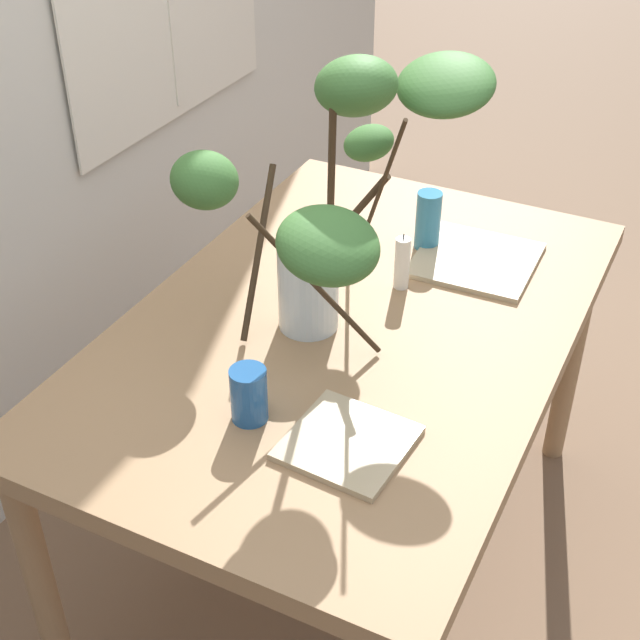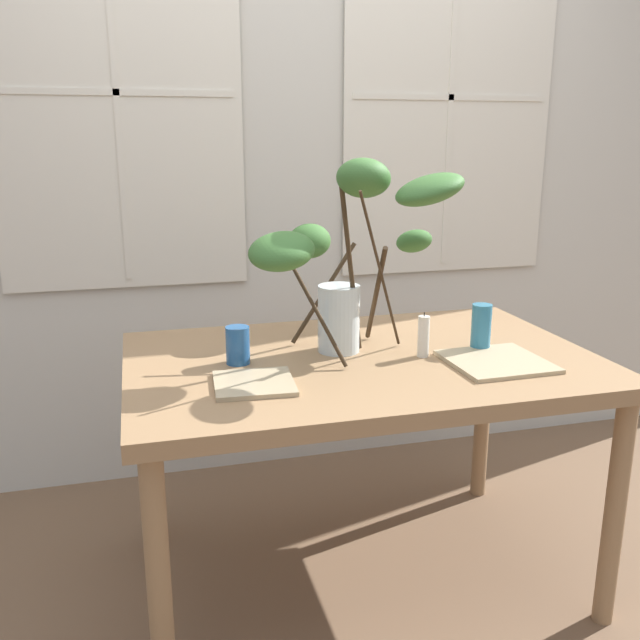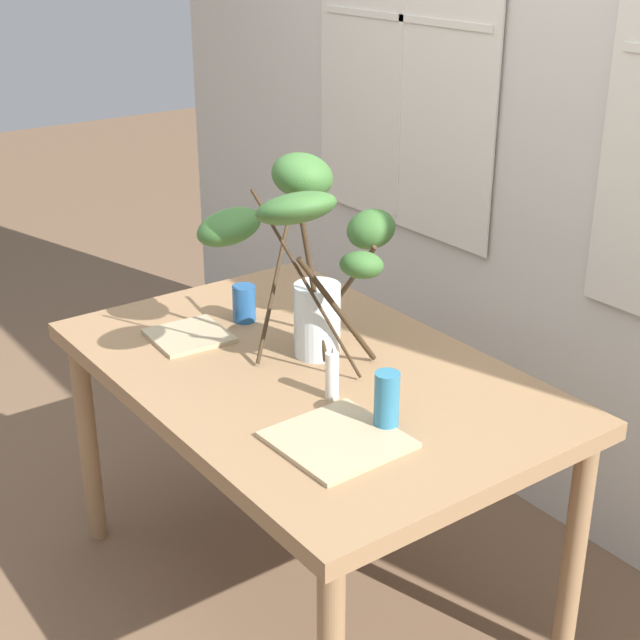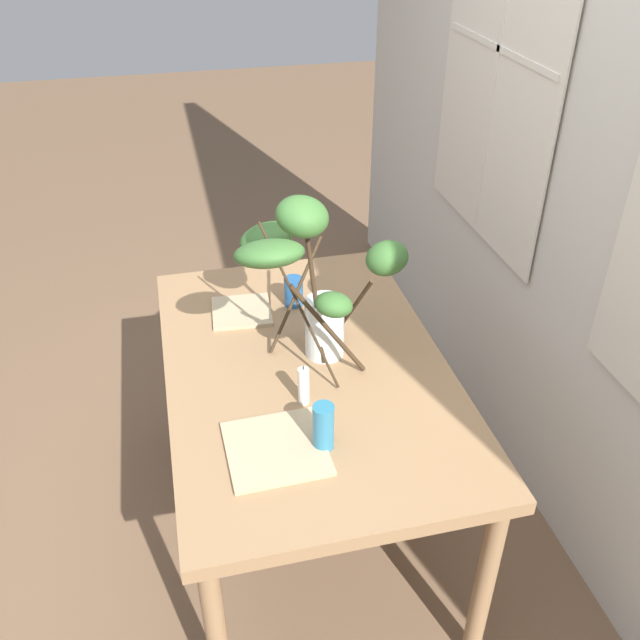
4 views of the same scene
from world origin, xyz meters
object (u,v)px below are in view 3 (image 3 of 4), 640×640
object	(u,v)px
dining_table	(338,445)
drinking_glass_blue_right	(439,425)
plate_square_left	(221,396)
drinking_glass_blue_left	(259,361)
plate_square_right	(416,464)
vase_with_branches	(306,285)

from	to	relation	value
dining_table	drinking_glass_blue_right	bearing A→B (deg)	6.88
dining_table	drinking_glass_blue_right	xyz separation A→B (m)	(0.30, 0.04, 0.16)
plate_square_left	drinking_glass_blue_left	bearing A→B (deg)	90.25
drinking_glass_blue_right	plate_square_right	distance (m)	0.13
vase_with_branches	plate_square_left	bearing A→B (deg)	-161.43
drinking_glass_blue_left	drinking_glass_blue_right	distance (m)	0.61
drinking_glass_blue_right	plate_square_right	xyz separation A→B (m)	(0.01, -0.12, -0.05)
plate_square_left	plate_square_right	size ratio (longest dim) A/B	0.96
dining_table	drinking_glass_blue_right	size ratio (longest dim) A/B	13.43
drinking_glass_blue_left	plate_square_right	size ratio (longest dim) A/B	0.48
vase_with_branches	plate_square_right	xyz separation A→B (m)	(0.37, -0.01, -0.38)
vase_with_branches	drinking_glass_blue_left	xyz separation A→B (m)	(-0.25, 0.07, -0.32)
drinking_glass_blue_left	plate_square_right	world-z (taller)	drinking_glass_blue_left
drinking_glass_blue_left	plate_square_left	xyz separation A→B (m)	(0.00, -0.16, -0.05)
dining_table	drinking_glass_blue_left	size ratio (longest dim) A/B	12.82
plate_square_right	drinking_glass_blue_left	bearing A→B (deg)	171.87
drinking_glass_blue_left	drinking_glass_blue_right	size ratio (longest dim) A/B	1.05
vase_with_branches	drinking_glass_blue_left	size ratio (longest dim) A/B	6.35
dining_table	plate_square_left	xyz separation A→B (m)	(-0.31, -0.15, 0.11)
dining_table	vase_with_branches	distance (m)	0.50
vase_with_branches	plate_square_right	world-z (taller)	vase_with_branches
drinking_glass_blue_right	drinking_glass_blue_left	bearing A→B (deg)	-177.20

